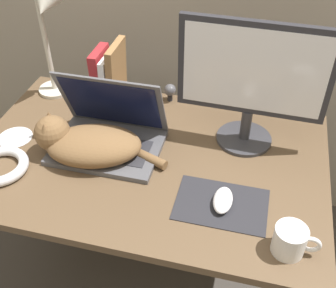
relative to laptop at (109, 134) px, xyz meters
The scene contains 12 objects.
desk 0.19m from the laptop, ahead, with size 1.19×0.77×0.76m.
laptop is the anchor object (origin of this frame).
cat 0.09m from the laptop, 123.70° to the right, with size 0.45×0.26×0.14m.
external_monitor 0.51m from the laptop, 17.57° to the left, with size 0.48×0.19×0.44m.
mousepad 0.46m from the laptop, 23.37° to the right, with size 0.27×0.19×0.00m.
computer_mouse 0.46m from the laptop, 23.09° to the right, with size 0.06×0.11×0.03m.
book_row 0.30m from the laptop, 109.15° to the left, with size 0.10×0.16×0.24m.
desk_lamp 0.46m from the laptop, 141.17° to the left, with size 0.17×0.17×0.45m.
cable_coil 0.36m from the laptop, 145.49° to the right, with size 0.18×0.18×0.03m.
webcam 0.35m from the laptop, 67.10° to the left, with size 0.05×0.05×0.07m.
mug 0.68m from the laptop, 25.96° to the right, with size 0.12×0.09×0.08m.
cd_disc 0.35m from the laptop, behind, with size 0.12×0.12×0.00m.
Camera 1 is at (0.33, -0.63, 1.69)m, focal length 45.00 mm.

